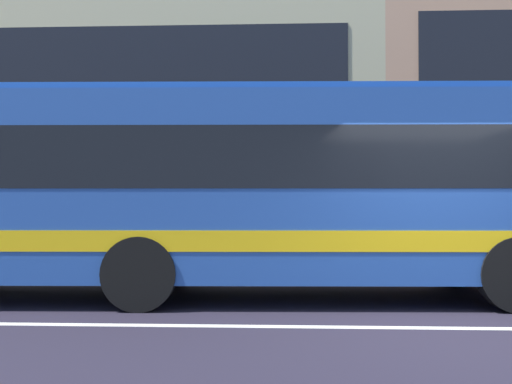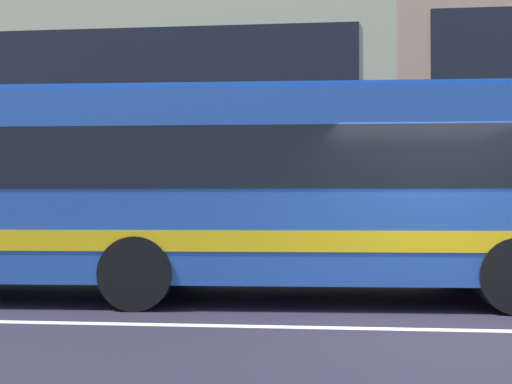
{
  "view_description": "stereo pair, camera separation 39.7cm",
  "coord_description": "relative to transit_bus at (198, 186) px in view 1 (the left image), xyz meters",
  "views": [
    {
      "loc": [
        -2.03,
        -6.89,
        1.43
      ],
      "look_at": [
        -2.46,
        2.37,
        1.62
      ],
      "focal_mm": 41.42,
      "sensor_mm": 36.0,
      "label": 1
    },
    {
      "loc": [
        -1.64,
        -6.87,
        1.43
      ],
      "look_at": [
        -2.46,
        2.37,
        1.62
      ],
      "focal_mm": 41.42,
      "sensor_mm": 36.0,
      "label": 2
    }
  ],
  "objects": [
    {
      "name": "ground_plane",
      "position": [
        3.34,
        -2.12,
        -1.71
      ],
      "size": [
        160.0,
        160.0,
        0.0
      ],
      "primitive_type": "plane",
      "color": "#24202F"
    },
    {
      "name": "lane_centre_line",
      "position": [
        3.34,
        -2.12,
        -1.7
      ],
      "size": [
        60.0,
        0.16,
        0.01
      ],
      "primitive_type": "cube",
      "color": "silver",
      "rests_on": "ground_plane"
    },
    {
      "name": "transit_bus",
      "position": [
        0.0,
        0.0,
        0.0
      ],
      "size": [
        10.78,
        2.97,
        3.09
      ],
      "color": "#244C9D",
      "rests_on": "ground_plane"
    },
    {
      "name": "apartment_block_left",
      "position": [
        -8.44,
        12.18,
        2.91
      ],
      "size": [
        24.95,
        10.86,
        9.23
      ],
      "color": "#C2BB8E",
      "rests_on": "ground_plane"
    }
  ]
}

